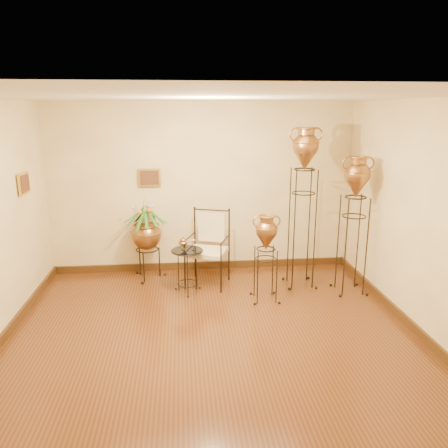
{
  "coord_description": "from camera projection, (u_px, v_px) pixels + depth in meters",
  "views": [
    {
      "loc": [
        -0.33,
        -4.64,
        2.67
      ],
      "look_at": [
        0.25,
        1.3,
        1.1
      ],
      "focal_mm": 35.0,
      "sensor_mm": 36.0,
      "label": 1
    }
  ],
  "objects": [
    {
      "name": "ground",
      "position": [
        214.0,
        342.0,
        5.17
      ],
      "size": [
        5.0,
        5.0,
        0.0
      ],
      "primitive_type": "plane",
      "color": "#562E14",
      "rests_on": "ground"
    },
    {
      "name": "room_shell",
      "position": [
        212.0,
        198.0,
        4.74
      ],
      "size": [
        5.02,
        5.02,
        2.81
      ],
      "color": "#F9E5A1",
      "rests_on": "ground"
    },
    {
      "name": "amphora_tall",
      "position": [
        303.0,
        207.0,
        6.56
      ],
      "size": [
        0.62,
        0.62,
        2.45
      ],
      "rotation": [
        0.0,
        0.0,
        0.37
      ],
      "color": "black",
      "rests_on": "ground"
    },
    {
      "name": "amphora_mid",
      "position": [
        353.0,
        225.0,
        6.36
      ],
      "size": [
        0.57,
        0.57,
        2.06
      ],
      "rotation": [
        0.0,
        0.0,
        0.28
      ],
      "color": "black",
      "rests_on": "ground"
    },
    {
      "name": "amphora_short",
      "position": [
        266.0,
        258.0,
        6.18
      ],
      "size": [
        0.48,
        0.48,
        1.28
      ],
      "rotation": [
        0.0,
        0.0,
        0.3
      ],
      "color": "black",
      "rests_on": "ground"
    },
    {
      "name": "planter_urn",
      "position": [
        146.0,
        231.0,
        6.96
      ],
      "size": [
        0.86,
        0.86,
        1.41
      ],
      "rotation": [
        0.0,
        0.0,
        -0.17
      ],
      "color": "black",
      "rests_on": "ground"
    },
    {
      "name": "armchair",
      "position": [
        207.0,
        249.0,
        6.73
      ],
      "size": [
        0.82,
        0.79,
        1.16
      ],
      "rotation": [
        0.0,
        0.0,
        -0.34
      ],
      "color": "black",
      "rests_on": "ground"
    },
    {
      "name": "side_table",
      "position": [
        187.0,
        270.0,
        6.5
      ],
      "size": [
        0.55,
        0.55,
        0.84
      ],
      "rotation": [
        0.0,
        0.0,
        -0.23
      ],
      "color": "black",
      "rests_on": "ground"
    }
  ]
}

